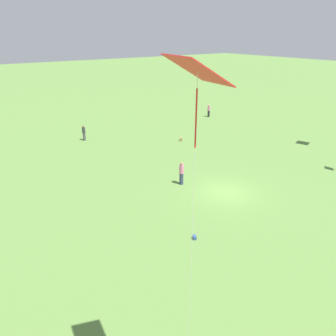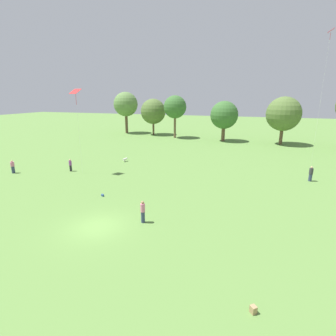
{
  "view_description": "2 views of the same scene",
  "coord_description": "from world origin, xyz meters",
  "px_view_note": "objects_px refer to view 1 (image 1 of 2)",
  "views": [
    {
      "loc": [
        -15.08,
        16.23,
        11.07
      ],
      "look_at": [
        3.78,
        2.63,
        1.33
      ],
      "focal_mm": 35.0,
      "sensor_mm": 36.0,
      "label": 1
    },
    {
      "loc": [
        11.18,
        -15.64,
        9.83
      ],
      "look_at": [
        3.77,
        6.07,
        3.5
      ],
      "focal_mm": 28.0,
      "sensor_mm": 36.0,
      "label": 2
    }
  ],
  "objects_px": {
    "person_1": "(181,173)",
    "person_2": "(84,133)",
    "picnic_bag_0": "(181,139)",
    "person_4": "(209,111)",
    "picnic_bag_2": "(195,237)",
    "kite_2": "(197,84)"
  },
  "relations": [
    {
      "from": "person_1",
      "to": "person_2",
      "type": "distance_m",
      "value": 15.09
    },
    {
      "from": "picnic_bag_0",
      "to": "person_4",
      "type": "bearing_deg",
      "value": -57.04
    },
    {
      "from": "person_1",
      "to": "picnic_bag_0",
      "type": "xyz_separation_m",
      "value": [
        8.63,
        -6.69,
        -0.74
      ]
    },
    {
      "from": "person_1",
      "to": "picnic_bag_2",
      "type": "relative_size",
      "value": 5.48
    },
    {
      "from": "person_4",
      "to": "picnic_bag_2",
      "type": "xyz_separation_m",
      "value": [
        -21.25,
        20.44,
        -0.76
      ]
    },
    {
      "from": "person_4",
      "to": "kite_2",
      "type": "height_order",
      "value": "kite_2"
    },
    {
      "from": "person_2",
      "to": "person_4",
      "type": "relative_size",
      "value": 0.97
    },
    {
      "from": "kite_2",
      "to": "picnic_bag_0",
      "type": "xyz_separation_m",
      "value": [
        21.78,
        -16.75,
        -9.92
      ]
    },
    {
      "from": "kite_2",
      "to": "picnic_bag_2",
      "type": "height_order",
      "value": "kite_2"
    },
    {
      "from": "kite_2",
      "to": "picnic_bag_0",
      "type": "distance_m",
      "value": 29.22
    },
    {
      "from": "kite_2",
      "to": "picnic_bag_2",
      "type": "relative_size",
      "value": 31.71
    },
    {
      "from": "kite_2",
      "to": "person_1",
      "type": "bearing_deg",
      "value": 15.55
    },
    {
      "from": "person_1",
      "to": "picnic_bag_0",
      "type": "height_order",
      "value": "person_1"
    },
    {
      "from": "picnic_bag_0",
      "to": "picnic_bag_2",
      "type": "xyz_separation_m",
      "value": [
        -14.86,
        10.58,
        -0.07
      ]
    },
    {
      "from": "person_4",
      "to": "kite_2",
      "type": "bearing_deg",
      "value": 38.81
    },
    {
      "from": "person_2",
      "to": "person_4",
      "type": "distance_m",
      "value": 18.31
    },
    {
      "from": "person_1",
      "to": "person_4",
      "type": "relative_size",
      "value": 1.06
    },
    {
      "from": "person_1",
      "to": "kite_2",
      "type": "distance_m",
      "value": 18.94
    },
    {
      "from": "picnic_bag_2",
      "to": "picnic_bag_0",
      "type": "bearing_deg",
      "value": -35.46
    },
    {
      "from": "person_2",
      "to": "person_4",
      "type": "xyz_separation_m",
      "value": [
        0.03,
        -18.31,
        0.02
      ]
    },
    {
      "from": "person_4",
      "to": "picnic_bag_0",
      "type": "distance_m",
      "value": 11.77
    },
    {
      "from": "person_1",
      "to": "picnic_bag_0",
      "type": "bearing_deg",
      "value": -134.48
    }
  ]
}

